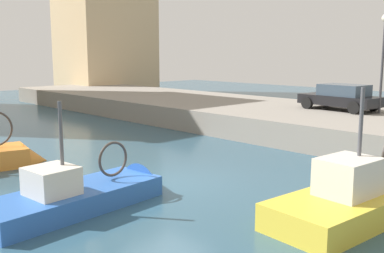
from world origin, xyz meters
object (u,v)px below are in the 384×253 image
at_px(fishing_boat_yellow, 367,208).
at_px(fishing_boat_blue, 87,202).
at_px(quay_streetlamp, 384,47).
at_px(parked_car_black, 341,97).

xyz_separation_m(fishing_boat_yellow, fishing_boat_blue, (-5.10, 5.63, -0.03)).
bearing_deg(quay_streetlamp, fishing_boat_yellow, -157.26).
bearing_deg(fishing_boat_yellow, quay_streetlamp, 22.74).
xyz_separation_m(parked_car_black, quay_streetlamp, (0.15, -2.00, 2.56)).
xyz_separation_m(fishing_boat_yellow, quay_streetlamp, (10.84, 4.55, 4.33)).
bearing_deg(fishing_boat_blue, fishing_boat_yellow, -47.81).
relative_size(fishing_boat_yellow, quay_streetlamp, 1.38).
distance_m(fishing_boat_blue, quay_streetlamp, 16.57).
bearing_deg(fishing_boat_blue, parked_car_black, 3.31).
bearing_deg(fishing_boat_yellow, fishing_boat_blue, 132.19).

